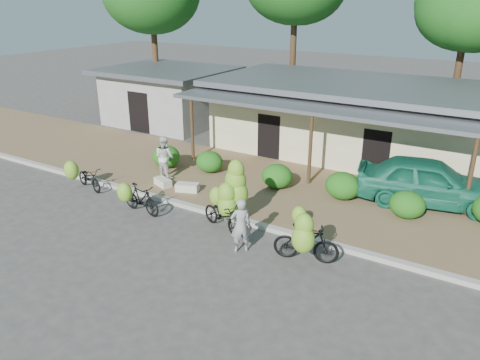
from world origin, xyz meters
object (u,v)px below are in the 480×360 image
object	(u,v)px
bike_center	(230,202)
bike_left	(139,198)
bike_right	(305,241)
bystander	(165,157)
bike_far_left	(86,177)
sack_far	(163,182)
tree_center_right	(465,7)
vendor	(241,225)
sack_near	(187,187)
teal_van	(428,181)

from	to	relation	value
bike_center	bike_left	bearing A→B (deg)	123.30
bike_right	bystander	xyz separation A→B (m)	(-7.41, 2.96, 0.26)
bike_far_left	bystander	distance (m)	3.09
sack_far	tree_center_right	bearing A→B (deg)	59.58
sack_far	bike_left	bearing A→B (deg)	-70.08
sack_far	vendor	world-z (taller)	vendor
bike_far_left	sack_near	distance (m)	3.94
bike_right	bystander	size ratio (longest dim) A/B	1.11
bystander	bike_right	bearing A→B (deg)	166.39
tree_center_right	bike_far_left	size ratio (longest dim) A/B	4.67
teal_van	bike_right	bearing A→B (deg)	148.47
vendor	bystander	size ratio (longest dim) A/B	0.96
bike_center	teal_van	world-z (taller)	bike_center
sack_near	sack_far	size ratio (longest dim) A/B	1.13
bike_left	vendor	world-z (taller)	vendor
tree_center_right	vendor	distance (m)	17.39
sack_near	bystander	distance (m)	1.91
tree_center_right	bike_center	world-z (taller)	tree_center_right
sack_far	teal_van	world-z (taller)	teal_van
bike_right	sack_near	bearing A→B (deg)	53.83
sack_near	sack_far	distance (m)	1.15
teal_van	bike_left	bearing A→B (deg)	113.16
bike_right	vendor	size ratio (longest dim) A/B	1.16
tree_center_right	vendor	world-z (taller)	tree_center_right
bike_far_left	bike_left	xyz separation A→B (m)	(3.20, -0.55, 0.05)
bike_right	teal_van	distance (m)	6.10
sack_near	teal_van	size ratio (longest dim) A/B	0.17
vendor	bike_right	bearing A→B (deg)	146.50
tree_center_right	sack_far	bearing A→B (deg)	-120.42
tree_center_right	teal_van	size ratio (longest dim) A/B	1.70
bike_center	sack_far	bearing A→B (deg)	90.06
bike_left	bike_center	size ratio (longest dim) A/B	0.78
bike_center	bike_right	xyz separation A→B (m)	(2.98, -0.82, -0.16)
tree_center_right	bike_far_left	distance (m)	19.43
bystander	tree_center_right	bearing A→B (deg)	-115.19
sack_near	teal_van	distance (m)	8.63
teal_van	vendor	bearing A→B (deg)	135.19
sack_near	vendor	world-z (taller)	vendor
sack_near	bystander	bearing A→B (deg)	156.54
bike_right	sack_far	distance (m)	7.28
vendor	tree_center_right	bearing A→B (deg)	-143.37
vendor	bike_left	bearing A→B (deg)	-47.68
tree_center_right	bike_left	world-z (taller)	tree_center_right
tree_center_right	sack_far	distance (m)	17.01
sack_far	teal_van	distance (m)	9.70
vendor	teal_van	size ratio (longest dim) A/B	0.34
sack_near	sack_far	world-z (taller)	sack_near
bike_center	bystander	distance (m)	4.92
bystander	bike_left	bearing A→B (deg)	121.62
bystander	teal_van	xyz separation A→B (m)	(9.50, 2.76, -0.03)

